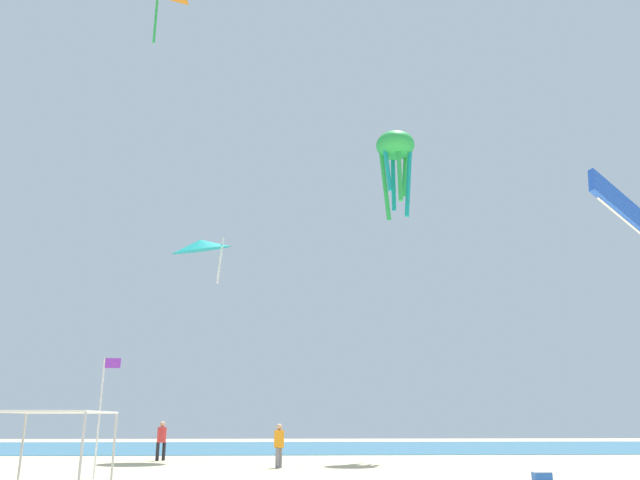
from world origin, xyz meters
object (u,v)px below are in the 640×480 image
Objects in this scene: person_leftmost at (279,442)px; kite_delta_teal at (201,245)px; person_near_tent at (162,437)px; banner_flag at (102,406)px; cooler_box at (542,477)px; kite_parafoil_blue at (618,203)px; kite_octopus_green at (395,150)px; canopy_tent at (53,415)px.

person_leftmost is 12.69m from kite_delta_teal.
person_near_tent is 10.28m from banner_flag.
person_near_tent is at bearing 139.86° from cooler_box.
person_near_tent is 19.09m from cooler_box.
kite_octopus_green is at bearing 85.50° from kite_parafoil_blue.
kite_parafoil_blue is (12.73, -6.17, 8.73)m from person_leftmost.
kite_parafoil_blue is 0.56× the size of kite_octopus_green.
banner_flag is at bearing 114.38° from kite_delta_teal.
kite_octopus_green reaches higher than person_leftmost.
kite_octopus_green is at bearing 49.43° from canopy_tent.
banner_flag is 15.04m from cooler_box.
canopy_tent is 17.42m from kite_delta_teal.
kite_delta_teal reaches higher than cooler_box.
person_near_tent is 20.62m from kite_octopus_green.
person_near_tent is (0.34, 14.23, -0.97)m from canopy_tent.
cooler_box is at bearing -117.08° from kite_octopus_green.
person_leftmost is 0.59× the size of kite_parafoil_blue.
kite_delta_teal is at bearing 114.20° from kite_parafoil_blue.
kite_octopus_green is (6.52, 6.21, 16.41)m from person_leftmost.
person_leftmost reaches higher than cooler_box.
banner_flag is 22.54m from kite_octopus_green.
cooler_box is (14.72, -2.09, -2.25)m from banner_flag.
kite_delta_teal is 0.85× the size of kite_octopus_green.
banner_flag is at bearing 87.17° from canopy_tent.
canopy_tent is 14.27m from person_near_tent.
kite_octopus_green is at bearing -145.52° from kite_delta_teal.
cooler_box is at bearing 168.58° from kite_delta_teal.
banner_flag is at bearing 144.70° from kite_parafoil_blue.
kite_parafoil_blue is at bearing 7.92° from canopy_tent.
kite_delta_teal reaches higher than person_leftmost.
person_leftmost is (6.01, -5.40, -0.06)m from person_near_tent.
kite_parafoil_blue is 15.84m from kite_octopus_green.
person_near_tent is at bearing 147.75° from kite_octopus_green.
kite_delta_teal is (1.52, 10.63, 8.89)m from banner_flag.
person_near_tent is at bearing 117.17° from kite_parafoil_blue.
kite_parafoil_blue reaches higher than person_near_tent.
person_near_tent is 0.35× the size of kite_octopus_green.
kite_octopus_green is (12.88, 15.04, 15.39)m from canopy_tent.
person_near_tent is 0.46× the size of banner_flag.
banner_flag is 20.32m from kite_parafoil_blue.
kite_parafoil_blue reaches higher than canopy_tent.
canopy_tent is at bearing 52.86° from person_near_tent.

